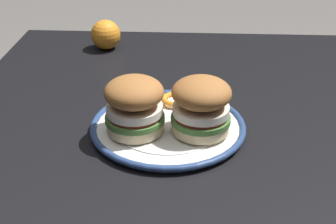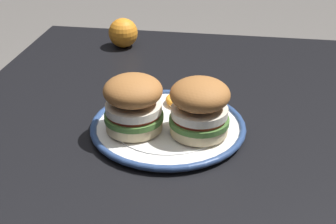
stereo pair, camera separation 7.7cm
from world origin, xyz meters
name	(u,v)px [view 1 (the left image)]	position (x,y,z in m)	size (l,w,h in m)	color
dining_table	(179,198)	(0.00, 0.00, 0.62)	(1.25, 0.92, 0.72)	black
dinner_plate	(168,127)	(-0.07, -0.02, 0.72)	(0.28, 0.28, 0.02)	white
sandwich_half_left	(201,105)	(-0.05, 0.03, 0.78)	(0.11, 0.11, 0.10)	beige
sandwich_half_right	(134,104)	(-0.05, -0.08, 0.78)	(0.12, 0.12, 0.10)	beige
orange_peel_curled	(175,99)	(-0.16, -0.01, 0.74)	(0.06, 0.06, 0.01)	orange
orange_peel_strip_long	(136,102)	(-0.14, -0.09, 0.74)	(0.07, 0.03, 0.01)	orange
whole_orange	(106,35)	(-0.49, -0.21, 0.75)	(0.08, 0.08, 0.08)	orange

